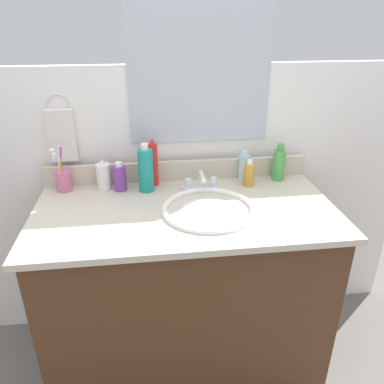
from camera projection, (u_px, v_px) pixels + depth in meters
The scene contains 18 objects.
ground_plane at pixel (187, 357), 1.79m from camera, with size 6.00×6.00×0.00m, color #66605B.
vanity_cabinet at pixel (186, 293), 1.63m from camera, with size 1.12×0.54×0.78m, color #4C2D19.
countertop at pixel (185, 212), 1.45m from camera, with size 1.17×0.59×0.02m, color beige.
backsplash at pixel (178, 171), 1.68m from camera, with size 1.17×0.02×0.09m, color beige.
back_wall at pixel (178, 204), 1.82m from camera, with size 2.27×0.04×1.30m, color white.
mirror_panel at pixel (200, 75), 1.55m from camera, with size 0.60×0.01×0.56m, color #B2BCC6.
towel_ring at pixel (59, 106), 1.53m from camera, with size 0.10×0.10×0.01m, color silver.
hand_towel at pixel (62, 135), 1.57m from camera, with size 0.11×0.04×0.22m, color silver.
sink_basin at pixel (208, 217), 1.45m from camera, with size 0.36×0.36×0.11m.
faucet at pixel (201, 183), 1.60m from camera, with size 0.16×0.10×0.08m.
bottle_toner_green at pixel (279, 164), 1.67m from camera, with size 0.06×0.06×0.17m.
bottle_cream_purple at pixel (120, 178), 1.58m from camera, with size 0.05×0.05×0.13m.
bottle_mouthwash_teal at pixel (146, 170), 1.56m from camera, with size 0.06×0.06×0.21m.
bottle_lotion_white at pixel (104, 176), 1.59m from camera, with size 0.06×0.06×0.13m.
bottle_oil_amber at pixel (249, 174), 1.62m from camera, with size 0.04×0.04×0.12m.
bottle_spray_red at pixel (153, 164), 1.61m from camera, with size 0.04×0.04×0.21m.
bottle_gel_clear at pixel (244, 167), 1.67m from camera, with size 0.05×0.05×0.14m.
cup_pink at pixel (63, 179), 1.57m from camera, with size 0.07×0.07×0.20m.
Camera 1 is at (-0.14, -1.27, 1.49)m, focal length 35.13 mm.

